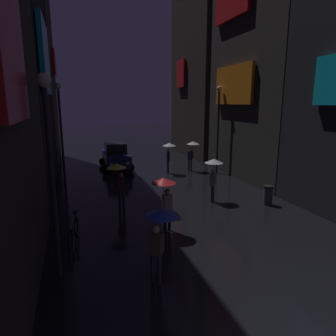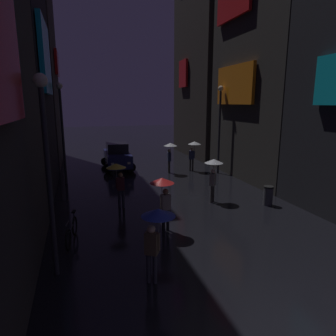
{
  "view_description": "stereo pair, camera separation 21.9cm",
  "coord_description": "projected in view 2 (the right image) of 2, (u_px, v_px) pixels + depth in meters",
  "views": [
    {
      "loc": [
        -4.42,
        -3.59,
        4.78
      ],
      "look_at": [
        0.0,
        10.16,
        1.62
      ],
      "focal_mm": 32.0,
      "sensor_mm": 36.0,
      "label": 1
    },
    {
      "loc": [
        -4.21,
        -3.66,
        4.78
      ],
      "look_at": [
        0.0,
        10.16,
        1.62
      ],
      "focal_mm": 32.0,
      "sensor_mm": 36.0,
      "label": 2
    }
  ],
  "objects": [
    {
      "name": "pedestrian_foreground_right_yellow",
      "position": [
        118.0,
        173.0,
        13.52
      ],
      "size": [
        0.9,
        0.9,
        2.12
      ],
      "color": "#2D2D38",
      "rests_on": "ground"
    },
    {
      "name": "building_left_far",
      "position": [
        22.0,
        13.0,
        21.62
      ],
      "size": [
        4.25,
        7.85,
        22.19
      ],
      "color": "#33302D",
      "rests_on": "ground"
    },
    {
      "name": "trash_bin",
      "position": [
        268.0,
        196.0,
        14.2
      ],
      "size": [
        0.46,
        0.46,
        0.93
      ],
      "color": "#3F3F47",
      "rests_on": "ground"
    },
    {
      "name": "pedestrian_midstreet_left_blue",
      "position": [
        156.0,
        225.0,
        7.77
      ],
      "size": [
        0.9,
        0.9,
        2.12
      ],
      "color": "#2D2D38",
      "rests_on": "ground"
    },
    {
      "name": "streetlamp_right_far",
      "position": [
        220.0,
        120.0,
        20.01
      ],
      "size": [
        0.36,
        0.36,
        5.87
      ],
      "color": "#2D2D33",
      "rests_on": "ground"
    },
    {
      "name": "car_distant",
      "position": [
        117.0,
        156.0,
        22.05
      ],
      "size": [
        2.31,
        4.18,
        1.92
      ],
      "color": "navy",
      "rests_on": "ground"
    },
    {
      "name": "streetlamp_left_far",
      "position": [
        62.0,
        123.0,
        17.37
      ],
      "size": [
        0.36,
        0.36,
        5.89
      ],
      "color": "#2D2D33",
      "rests_on": "ground"
    },
    {
      "name": "pedestrian_midstreet_centre_red",
      "position": [
        163.0,
        189.0,
        10.97
      ],
      "size": [
        0.9,
        0.9,
        2.12
      ],
      "color": "black",
      "rests_on": "ground"
    },
    {
      "name": "building_right_far",
      "position": [
        210.0,
        29.0,
        26.04
      ],
      "size": [
        4.25,
        8.14,
        22.06
      ],
      "color": "#2D2826",
      "rests_on": "ground"
    },
    {
      "name": "streetlamp_left_near",
      "position": [
        47.0,
        155.0,
        7.79
      ],
      "size": [
        0.36,
        0.36,
        5.5
      ],
      "color": "#2D2D33",
      "rests_on": "ground"
    },
    {
      "name": "pedestrian_far_right_clear",
      "position": [
        170.0,
        149.0,
        20.36
      ],
      "size": [
        0.9,
        0.9,
        2.12
      ],
      "color": "#38332D",
      "rests_on": "ground"
    },
    {
      "name": "bicycle_parked_at_storefront",
      "position": [
        72.0,
        231.0,
        10.43
      ],
      "size": [
        0.4,
        1.8,
        0.96
      ],
      "color": "black",
      "rests_on": "ground"
    },
    {
      "name": "pedestrian_foreground_left_clear",
      "position": [
        194.0,
        148.0,
        21.11
      ],
      "size": [
        0.9,
        0.9,
        2.12
      ],
      "color": "#38332D",
      "rests_on": "ground"
    },
    {
      "name": "pedestrian_near_crossing_clear",
      "position": [
        214.0,
        168.0,
        14.48
      ],
      "size": [
        0.9,
        0.9,
        2.12
      ],
      "color": "#38332D",
      "rests_on": "ground"
    }
  ]
}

